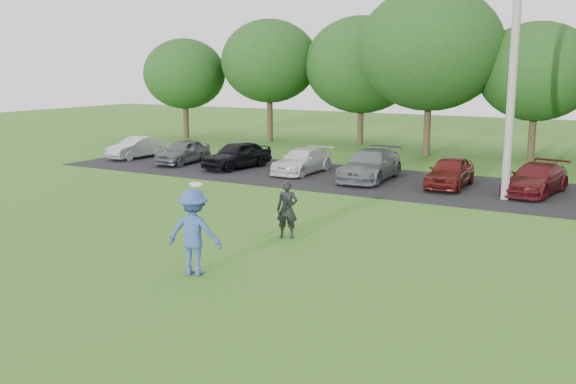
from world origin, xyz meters
TOP-DOWN VIEW (x-y plane):
  - ground at (0.00, 0.00)m, footprint 100.00×100.00m
  - parking_lot at (0.00, 13.00)m, footprint 32.00×6.50m
  - utility_pole at (4.01, 11.80)m, footprint 0.28×0.28m
  - frisbee_player at (-0.32, -0.14)m, footprint 1.40×1.03m
  - camera_bystander at (-0.08, 3.60)m, footprint 0.67×0.55m
  - parked_cars at (1.93, 13.18)m, footprint 30.93×4.75m
  - tree_row at (1.51, 22.76)m, footprint 42.39×9.85m

SIDE VIEW (x-z plane):
  - ground at x=0.00m, z-range 0.00..0.00m
  - parking_lot at x=0.00m, z-range 0.00..0.03m
  - parked_cars at x=1.93m, z-range -0.01..1.24m
  - camera_bystander at x=-0.08m, z-range 0.00..1.59m
  - frisbee_player at x=-0.32m, z-range -0.10..2.05m
  - tree_row at x=1.51m, z-range 0.59..9.23m
  - utility_pole at x=4.01m, z-range 0.00..9.94m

